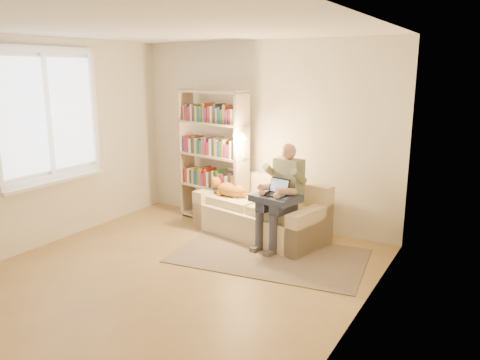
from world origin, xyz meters
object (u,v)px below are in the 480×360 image
Objects in this scene: bookshelf at (213,150)px; person at (282,190)px; laptop at (274,190)px; cat at (232,189)px; sofa at (261,215)px.

person is at bearing -6.22° from bookshelf.
cat is at bearing 170.63° from laptop.
cat is 2.10× the size of laptop.
cat is 0.87m from laptop.
bookshelf reaches higher than cat.
cat is at bearing -12.31° from bookshelf.
person reaches higher than cat.
laptop is (0.35, -0.33, 0.47)m from sofa.
laptop is at bearing -110.56° from person.
cat is 0.67m from bookshelf.
cat is (-0.45, -0.02, 0.31)m from sofa.
bookshelf is (-0.43, 0.18, 0.48)m from cat.
person is at bearing -17.55° from sofa.
sofa is 1.47× the size of person.
laptop is (-0.06, -0.10, 0.01)m from person.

